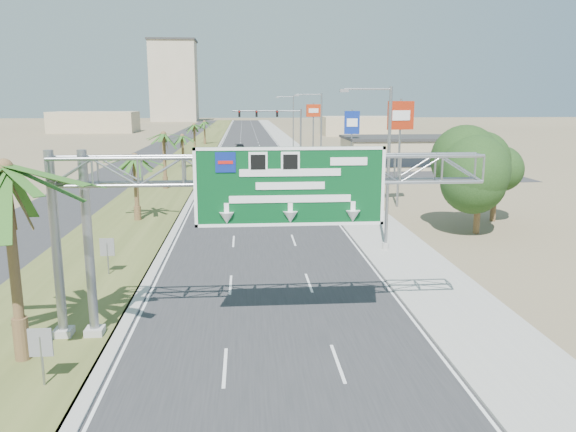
{
  "coord_description": "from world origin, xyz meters",
  "views": [
    {
      "loc": [
        -1.21,
        -11.29,
        9.18
      ],
      "look_at": [
        0.67,
        12.79,
        4.2
      ],
      "focal_mm": 35.0,
      "sensor_mm": 36.0,
      "label": 1
    }
  ],
  "objects_px": {
    "store_building": "(410,153)",
    "pole_sign_blue": "(352,125)",
    "car_mid_lane": "(269,178)",
    "pole_sign_red_near": "(400,122)",
    "sign_gantry": "(248,184)",
    "car_far": "(240,148)",
    "car_right_lane": "(284,157)",
    "pole_sign_red_far": "(313,116)",
    "palm_near": "(4,169)",
    "signal_mast": "(287,131)",
    "car_left_lane": "(237,183)"
  },
  "relations": [
    {
      "from": "car_right_lane",
      "to": "pole_sign_blue",
      "type": "height_order",
      "value": "pole_sign_blue"
    },
    {
      "from": "car_right_lane",
      "to": "car_far",
      "type": "bearing_deg",
      "value": 112.91
    },
    {
      "from": "sign_gantry",
      "to": "signal_mast",
      "type": "bearing_deg",
      "value": 84.26
    },
    {
      "from": "store_building",
      "to": "car_mid_lane",
      "type": "distance_m",
      "value": 25.62
    },
    {
      "from": "car_mid_lane",
      "to": "car_far",
      "type": "xyz_separation_m",
      "value": [
        -3.38,
        40.21,
        0.01
      ]
    },
    {
      "from": "sign_gantry",
      "to": "pole_sign_red_near",
      "type": "xyz_separation_m",
      "value": [
        13.25,
        26.48,
        1.32
      ]
    },
    {
      "from": "pole_sign_blue",
      "to": "pole_sign_red_far",
      "type": "relative_size",
      "value": 0.91
    },
    {
      "from": "sign_gantry",
      "to": "pole_sign_red_far",
      "type": "relative_size",
      "value": 1.89
    },
    {
      "from": "car_right_lane",
      "to": "pole_sign_blue",
      "type": "bearing_deg",
      "value": -50.18
    },
    {
      "from": "sign_gantry",
      "to": "pole_sign_blue",
      "type": "xyz_separation_m",
      "value": [
        14.06,
        52.5,
        -0.04
      ]
    },
    {
      "from": "store_building",
      "to": "pole_sign_red_far",
      "type": "distance_m",
      "value": 14.96
    },
    {
      "from": "car_mid_lane",
      "to": "pole_sign_red_near",
      "type": "distance_m",
      "value": 19.06
    },
    {
      "from": "sign_gantry",
      "to": "signal_mast",
      "type": "distance_m",
      "value": 62.37
    },
    {
      "from": "car_left_lane",
      "to": "car_far",
      "type": "relative_size",
      "value": 0.88
    },
    {
      "from": "pole_sign_blue",
      "to": "pole_sign_red_far",
      "type": "bearing_deg",
      "value": 113.88
    },
    {
      "from": "car_far",
      "to": "pole_sign_red_far",
      "type": "relative_size",
      "value": 0.53
    },
    {
      "from": "car_left_lane",
      "to": "car_mid_lane",
      "type": "distance_m",
      "value": 4.9
    },
    {
      "from": "signal_mast",
      "to": "car_left_lane",
      "type": "xyz_separation_m",
      "value": [
        -7.17,
        -24.71,
        -4.14
      ]
    },
    {
      "from": "car_mid_lane",
      "to": "store_building",
      "type": "bearing_deg",
      "value": 30.39
    },
    {
      "from": "signal_mast",
      "to": "pole_sign_blue",
      "type": "relative_size",
      "value": 1.28
    },
    {
      "from": "pole_sign_red_far",
      "to": "car_right_lane",
      "type": "bearing_deg",
      "value": 157.78
    },
    {
      "from": "palm_near",
      "to": "car_far",
      "type": "bearing_deg",
      "value": 84.96
    },
    {
      "from": "car_left_lane",
      "to": "pole_sign_blue",
      "type": "relative_size",
      "value": 0.52
    },
    {
      "from": "sign_gantry",
      "to": "pole_sign_red_far",
      "type": "bearing_deg",
      "value": 80.71
    },
    {
      "from": "car_far",
      "to": "pole_sign_blue",
      "type": "height_order",
      "value": "pole_sign_blue"
    },
    {
      "from": "signal_mast",
      "to": "car_left_lane",
      "type": "bearing_deg",
      "value": -106.18
    },
    {
      "from": "car_right_lane",
      "to": "pole_sign_red_far",
      "type": "xyz_separation_m",
      "value": [
        4.25,
        -1.74,
        6.2
      ]
    },
    {
      "from": "sign_gantry",
      "to": "palm_near",
      "type": "height_order",
      "value": "palm_near"
    },
    {
      "from": "pole_sign_red_near",
      "to": "car_far",
      "type": "bearing_deg",
      "value": 104.47
    },
    {
      "from": "sign_gantry",
      "to": "car_left_lane",
      "type": "distance_m",
      "value": 37.73
    },
    {
      "from": "store_building",
      "to": "pole_sign_blue",
      "type": "relative_size",
      "value": 2.23
    },
    {
      "from": "signal_mast",
      "to": "car_far",
      "type": "relative_size",
      "value": 2.18
    },
    {
      "from": "sign_gantry",
      "to": "car_far",
      "type": "distance_m",
      "value": 81.16
    },
    {
      "from": "palm_near",
      "to": "pole_sign_red_near",
      "type": "xyz_separation_m",
      "value": [
        21.39,
        28.4,
        0.45
      ]
    },
    {
      "from": "store_building",
      "to": "car_far",
      "type": "distance_m",
      "value": 34.53
    },
    {
      "from": "car_mid_lane",
      "to": "pole_sign_red_far",
      "type": "xyz_separation_m",
      "value": [
        7.5,
        20.77,
        6.33
      ]
    },
    {
      "from": "sign_gantry",
      "to": "car_left_lane",
      "type": "bearing_deg",
      "value": 91.44
    },
    {
      "from": "car_far",
      "to": "pole_sign_red_far",
      "type": "xyz_separation_m",
      "value": [
        10.88,
        -19.44,
        6.32
      ]
    },
    {
      "from": "pole_sign_blue",
      "to": "palm_near",
      "type": "bearing_deg",
      "value": -112.19
    },
    {
      "from": "palm_near",
      "to": "car_mid_lane",
      "type": "xyz_separation_m",
      "value": [
        10.7,
        42.7,
        -6.25
      ]
    },
    {
      "from": "sign_gantry",
      "to": "pole_sign_red_far",
      "type": "distance_m",
      "value": 62.36
    },
    {
      "from": "car_far",
      "to": "pole_sign_red_near",
      "type": "height_order",
      "value": "pole_sign_red_near"
    },
    {
      "from": "pole_sign_red_near",
      "to": "pole_sign_red_far",
      "type": "xyz_separation_m",
      "value": [
        -3.19,
        35.06,
        -0.37
      ]
    },
    {
      "from": "car_right_lane",
      "to": "pole_sign_blue",
      "type": "distance_m",
      "value": 14.53
    },
    {
      "from": "sign_gantry",
      "to": "car_far",
      "type": "relative_size",
      "value": 3.55
    },
    {
      "from": "palm_near",
      "to": "car_mid_lane",
      "type": "distance_m",
      "value": 44.46
    },
    {
      "from": "signal_mast",
      "to": "car_left_lane",
      "type": "distance_m",
      "value": 26.06
    },
    {
      "from": "store_building",
      "to": "pole_sign_blue",
      "type": "bearing_deg",
      "value": -158.34
    },
    {
      "from": "car_mid_lane",
      "to": "palm_near",
      "type": "bearing_deg",
      "value": -110.42
    },
    {
      "from": "sign_gantry",
      "to": "store_building",
      "type": "relative_size",
      "value": 0.93
    }
  ]
}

